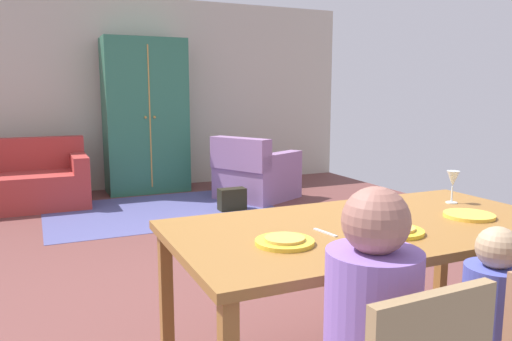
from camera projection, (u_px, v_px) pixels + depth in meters
name	position (u px, v px, depth m)	size (l,w,h in m)	color
ground_plane	(209.00, 252.00, 4.38)	(6.61, 6.51, 0.02)	brown
back_wall	(133.00, 94.00, 7.15)	(6.61, 0.10, 2.70)	#BFB5A2
dining_table	(371.00, 237.00, 2.42)	(1.93, 0.99, 0.76)	#93612C
plate_near_man	(285.00, 242.00, 2.08)	(0.25, 0.25, 0.02)	yellow
pizza_near_man	(285.00, 238.00, 2.08)	(0.17, 0.17, 0.01)	gold
plate_near_child	(396.00, 231.00, 2.24)	(0.25, 0.25, 0.02)	yellow
pizza_near_child	(396.00, 228.00, 2.24)	(0.17, 0.17, 0.01)	gold
plate_near_woman	(469.00, 215.00, 2.53)	(0.25, 0.25, 0.02)	yellow
wine_glass	(453.00, 180.00, 2.83)	(0.07, 0.07, 0.19)	silver
fork	(325.00, 232.00, 2.25)	(0.02, 0.15, 0.01)	silver
knife	(387.00, 215.00, 2.57)	(0.01, 0.17, 0.01)	silver
area_rug	(162.00, 210.00, 5.87)	(2.60, 1.80, 0.01)	#4B4C83
couch	(15.00, 183.00, 5.97)	(1.64, 0.86, 0.82)	#AA3330
armchair	(255.00, 175.00, 6.49)	(1.15, 1.15, 0.82)	#8F6896
armoire	(146.00, 116.00, 6.88)	(1.10, 0.59, 2.10)	#2B694E
handbag	(232.00, 199.00, 5.89)	(0.32, 0.16, 0.26)	black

